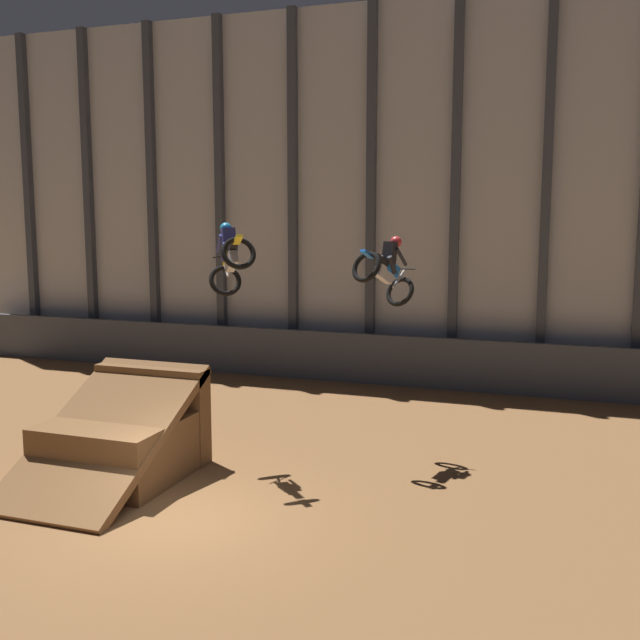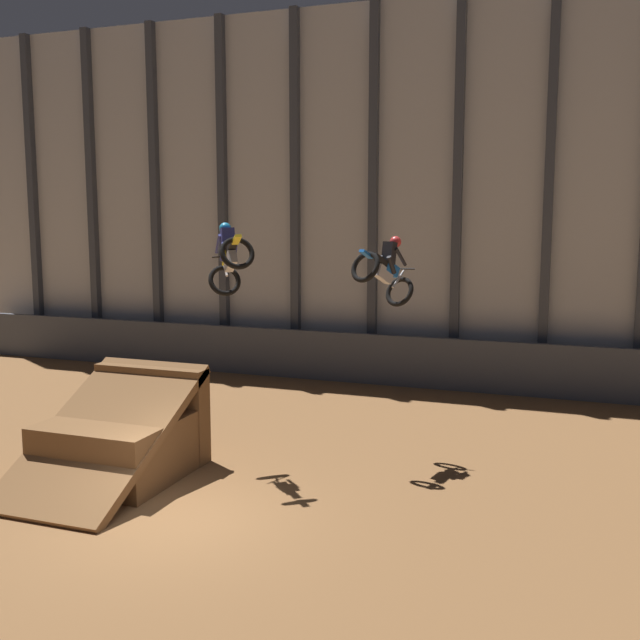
# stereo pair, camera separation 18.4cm
# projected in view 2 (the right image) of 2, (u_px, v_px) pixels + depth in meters

# --- Properties ---
(ground_plane) EXTENTS (60.00, 60.00, 0.00)m
(ground_plane) POSITION_uv_depth(u_px,v_px,m) (174.00, 521.00, 13.50)
(ground_plane) COLOR brown
(arena_back_wall) EXTENTS (32.00, 0.40, 12.28)m
(arena_back_wall) POSITION_uv_depth(u_px,v_px,m) (375.00, 195.00, 24.69)
(arena_back_wall) COLOR silver
(arena_back_wall) RESTS_ON ground_plane
(lower_barrier) EXTENTS (31.36, 0.20, 1.64)m
(lower_barrier) POSITION_uv_depth(u_px,v_px,m) (364.00, 358.00, 24.47)
(lower_barrier) COLOR #474C56
(lower_barrier) RESTS_ON ground_plane
(dirt_ramp) EXTENTS (2.68, 4.23, 2.30)m
(dirt_ramp) POSITION_uv_depth(u_px,v_px,m) (125.00, 437.00, 15.93)
(dirt_ramp) COLOR brown
(dirt_ramp) RESTS_ON ground_plane
(rider_bike_left_air) EXTENTS (1.64, 1.75, 1.67)m
(rider_bike_left_air) POSITION_uv_depth(u_px,v_px,m) (229.00, 257.00, 16.01)
(rider_bike_left_air) COLOR black
(rider_bike_right_air) EXTENTS (1.32, 1.83, 1.67)m
(rider_bike_right_air) POSITION_uv_depth(u_px,v_px,m) (386.00, 270.00, 16.70)
(rider_bike_right_air) COLOR black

